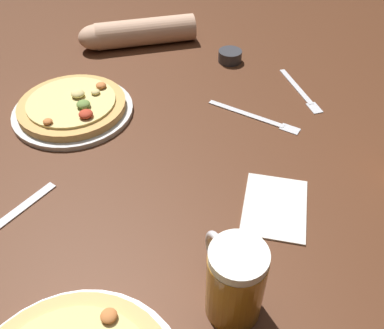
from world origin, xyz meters
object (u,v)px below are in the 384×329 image
fork_left (300,91)px  knife_right (6,219)px  beer_mug_amber (234,281)px  napkin_folded (275,206)px  diner_arm (134,33)px  pizza_plate_far (73,107)px  ramekin_sauce (230,56)px  fork_spare (255,117)px

fork_left → knife_right: same height
beer_mug_amber → knife_right: bearing=140.9°
fork_left → knife_right: (-0.71, -0.23, -0.00)m
fork_left → napkin_folded: bearing=-123.3°
napkin_folded → knife_right: bearing=167.4°
knife_right → diner_arm: size_ratio=0.54×
pizza_plate_far → napkin_folded: size_ratio=1.80×
ramekin_sauce → knife_right: bearing=-143.9°
beer_mug_amber → napkin_folded: (0.15, 0.17, -0.07)m
knife_right → diner_arm: 0.70m
pizza_plate_far → fork_left: size_ratio=1.38×
ramekin_sauce → diner_arm: size_ratio=0.19×
ramekin_sauce → diner_arm: 0.29m
pizza_plate_far → fork_left: 0.57m
napkin_folded → diner_arm: (-0.14, 0.71, 0.03)m
pizza_plate_far → beer_mug_amber: beer_mug_amber is taller
fork_spare → knife_right: bearing=-163.6°
napkin_folded → fork_left: size_ratio=0.76×
ramekin_sauce → napkin_folded: (-0.10, -0.54, -0.01)m
pizza_plate_far → knife_right: bearing=-116.0°
diner_arm → pizza_plate_far: bearing=-124.4°
pizza_plate_far → fork_spare: bearing=-18.5°
pizza_plate_far → napkin_folded: bearing=-50.5°
fork_left → diner_arm: diner_arm is taller
ramekin_sauce → diner_arm: bearing=144.9°
pizza_plate_far → knife_right: (-0.15, -0.30, -0.01)m
knife_right → diner_arm: (0.35, 0.60, 0.04)m
pizza_plate_far → fork_spare: (0.41, -0.14, -0.01)m
napkin_folded → knife_right: 0.50m
pizza_plate_far → knife_right: pizza_plate_far is taller
beer_mug_amber → knife_right: size_ratio=0.77×
beer_mug_amber → ramekin_sauce: (0.25, 0.71, -0.05)m
napkin_folded → fork_spare: (0.07, 0.27, -0.00)m
diner_arm → fork_left: bearing=-45.4°
ramekin_sauce → knife_right: 0.73m
fork_left → beer_mug_amber: bearing=-126.2°
beer_mug_amber → diner_arm: (0.01, 0.88, -0.03)m
ramekin_sauce → fork_left: size_ratio=0.32×
fork_spare → fork_left: bearing=24.5°
ramekin_sauce → napkin_folded: size_ratio=0.41×
knife_right → diner_arm: diner_arm is taller
fork_left → fork_spare: bearing=-155.5°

